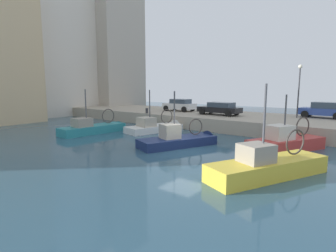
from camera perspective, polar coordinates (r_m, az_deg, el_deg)
The scene contains 14 objects.
water_surface at distance 17.58m, azimuth 3.34°, elevation -5.04°, with size 80.00×80.00×0.00m, color #2D5166.
quay_wall at distance 27.56m, azimuth 17.18°, elevation 0.74°, with size 9.00×56.00×1.20m, color #ADA08C.
fishing_boat_navy at distance 18.89m, azimuth 3.11°, elevation -3.75°, with size 6.47×4.00×4.61m.
fishing_boat_teal at distance 24.83m, azimuth -14.88°, elevation -1.10°, with size 6.76×2.35×4.62m.
fishing_boat_yellow at distance 13.45m, azimuth 21.10°, elevation -9.31°, with size 6.90×4.28×4.98m.
fishing_boat_red at distance 19.17m, azimuth 24.09°, elevation -4.20°, with size 6.32×4.10×4.36m.
fishing_boat_white at distance 24.85m, azimuth -2.13°, elevation -0.80°, with size 6.30×3.29×4.67m.
parked_car_black at distance 27.92m, azimuth 10.86°, elevation 3.68°, with size 2.10×4.43×1.28m.
parked_car_white at distance 31.80m, azimuth 2.44°, elevation 4.47°, with size 1.97×3.83×1.41m.
parked_car_blue at distance 28.60m, azimuth 29.96°, elevation 2.95°, with size 2.03×3.92×1.44m.
mooring_bollard_mid at distance 29.24m, azimuth -4.48°, elevation 3.23°, with size 0.28×0.28×0.55m, color #2D2D33.
quay_streetlamp at distance 27.71m, azimuth 25.93°, elevation 8.32°, with size 0.36×0.36×4.83m.
waterfront_building_central at distance 43.67m, azimuth -22.27°, elevation 16.98°, with size 10.85×8.00×22.11m.
waterfront_building_east_mid at distance 46.06m, azimuth -11.84°, elevation 17.78°, with size 8.12×7.69×23.47m.
Camera 1 is at (-14.04, -9.78, 4.06)m, focal length 28.93 mm.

